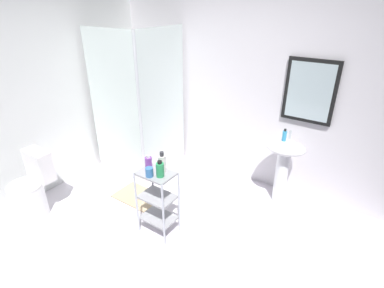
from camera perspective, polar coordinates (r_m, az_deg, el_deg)
The scene contains 14 objects.
ground_plane at distance 3.28m, azimuth -8.03°, elevation -19.02°, with size 4.20×4.20×0.02m, color silver.
wall_back at distance 4.00m, azimuth 9.04°, elevation 10.52°, with size 4.20×0.14×2.50m.
wall_left at distance 4.01m, azimuth -29.58°, elevation 7.45°, with size 0.10×4.20×2.50m, color silver.
shower_stall at distance 4.41m, azimuth -9.58°, elevation 1.06°, with size 0.92×0.92×2.00m.
pedestal_sink at distance 3.70m, azimuth 17.10°, elevation -2.91°, with size 0.46×0.37×0.81m.
sink_faucet at distance 3.69m, azimuth 18.26°, elevation 1.67°, with size 0.03×0.03×0.10m, color silver.
toilet at distance 3.93m, azimuth -28.38°, elevation -7.85°, with size 0.37×0.49×0.76m.
storage_cart at distance 3.17m, azimuth -6.59°, elevation -10.20°, with size 0.38×0.28×0.74m.
hand_soap_bottle at distance 3.61m, azimuth 17.26°, elevation 1.55°, with size 0.05×0.05×0.15m.
lotion_bottle_white at distance 2.98m, azimuth -5.74°, elevation -3.63°, with size 0.07×0.07×0.22m.
conditioner_bottle_purple at distance 3.04m, azimuth -8.31°, elevation -3.59°, with size 0.07×0.07×0.16m.
body_wash_bottle_green at distance 2.90m, azimuth -6.14°, elevation -4.87°, with size 0.08×0.08×0.17m.
rinse_cup at distance 2.93m, azimuth -8.17°, elevation -5.34°, with size 0.08×0.08×0.09m, color #3870B2.
bath_mat at distance 3.96m, azimuth -10.19°, elevation -9.82°, with size 0.60×0.40×0.02m, color tan.
Camera 1 is at (1.65, -1.65, 2.30)m, focal length 27.89 mm.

